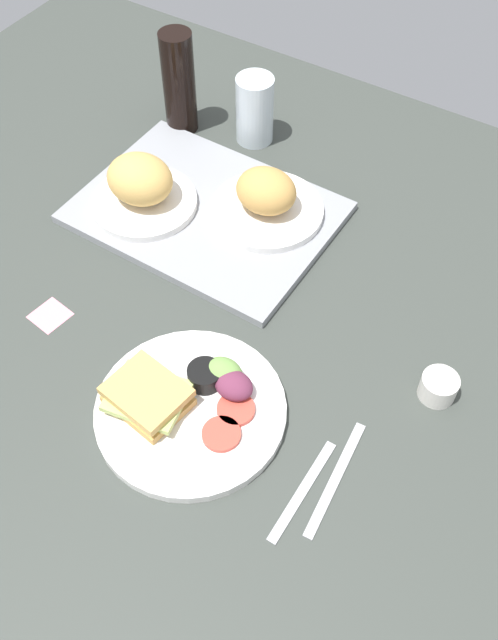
# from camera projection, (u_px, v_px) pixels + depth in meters

# --- Properties ---
(ground_plane) EXTENTS (1.90, 1.50, 0.03)m
(ground_plane) POSITION_uv_depth(u_px,v_px,m) (229.00, 348.00, 1.14)
(ground_plane) COLOR #383D38
(serving_tray) EXTENTS (0.45, 0.34, 0.02)m
(serving_tray) POSITION_uv_depth(u_px,v_px,m) (206.00, 212.00, 1.30)
(serving_tray) COLOR gray
(serving_tray) RESTS_ON ground_plane
(bread_plate_near) EXTENTS (0.19, 0.19, 0.10)m
(bread_plate_near) POSITION_uv_depth(u_px,v_px,m) (141.00, 187.00, 1.27)
(bread_plate_near) COLOR white
(bread_plate_near) RESTS_ON serving_tray
(bread_plate_far) EXTENTS (0.20, 0.20, 0.09)m
(bread_plate_far) POSITION_uv_depth(u_px,v_px,m) (267.00, 199.00, 1.26)
(bread_plate_far) COLOR white
(bread_plate_far) RESTS_ON serving_tray
(plate_with_salad) EXTENTS (0.28, 0.28, 0.05)m
(plate_with_salad) POSITION_uv_depth(u_px,v_px,m) (188.00, 403.00, 1.04)
(plate_with_salad) COLOR white
(plate_with_salad) RESTS_ON ground_plane
(drinking_glass) EXTENTS (0.07, 0.07, 0.14)m
(drinking_glass) POSITION_uv_depth(u_px,v_px,m) (255.00, 110.00, 1.38)
(drinking_glass) COLOR silver
(drinking_glass) RESTS_ON ground_plane
(soda_bottle) EXTENTS (0.06, 0.06, 0.21)m
(soda_bottle) POSITION_uv_depth(u_px,v_px,m) (179.00, 83.00, 1.38)
(soda_bottle) COLOR black
(soda_bottle) RESTS_ON ground_plane
(espresso_cup) EXTENTS (0.06, 0.06, 0.04)m
(espresso_cup) POSITION_uv_depth(u_px,v_px,m) (438.00, 387.00, 1.05)
(espresso_cup) COLOR silver
(espresso_cup) RESTS_ON ground_plane
(fork) EXTENTS (0.01, 0.17, 0.01)m
(fork) POSITION_uv_depth(u_px,v_px,m) (303.00, 490.00, 0.97)
(fork) COLOR #B7B7BC
(fork) RESTS_ON ground_plane
(knife) EXTENTS (0.03, 0.19, 0.01)m
(knife) POSITION_uv_depth(u_px,v_px,m) (336.00, 478.00, 0.98)
(knife) COLOR #B7B7BC
(knife) RESTS_ON ground_plane
(sticky_note) EXTENTS (0.06, 0.06, 0.00)m
(sticky_note) POSITION_uv_depth(u_px,v_px,m) (50.00, 315.00, 1.16)
(sticky_note) COLOR pink
(sticky_note) RESTS_ON ground_plane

